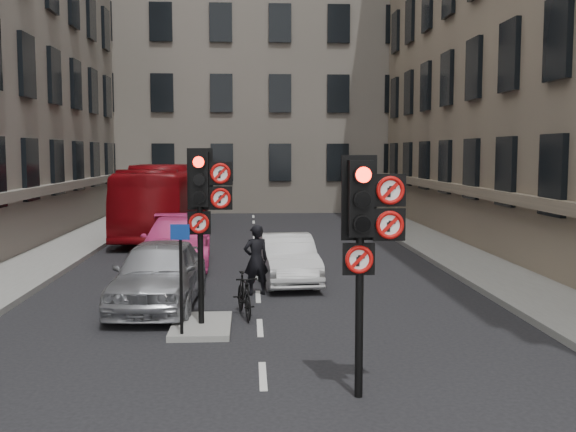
{
  "coord_description": "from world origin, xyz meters",
  "views": [
    {
      "loc": [
        -0.2,
        -8.61,
        3.62
      ],
      "look_at": [
        0.41,
        2.06,
        2.6
      ],
      "focal_mm": 42.0,
      "sensor_mm": 36.0,
      "label": 1
    }
  ],
  "objects": [
    {
      "name": "bus_red",
      "position": [
        -3.82,
        20.86,
        1.54
      ],
      "size": [
        2.96,
        11.13,
        3.08
      ],
      "primitive_type": "imported",
      "rotation": [
        0.0,
        0.0,
        -0.03
      ],
      "color": "maroon",
      "rests_on": "ground"
    },
    {
      "name": "car_silver",
      "position": [
        -2.32,
        7.0,
        0.79
      ],
      "size": [
        2.1,
        4.73,
        1.58
      ],
      "primitive_type": "imported",
      "rotation": [
        0.0,
        0.0,
        -0.05
      ],
      "color": "#A5A7AC",
      "rests_on": "ground"
    },
    {
      "name": "ground",
      "position": [
        0.0,
        0.0,
        0.0
      ],
      "size": [
        120.0,
        120.0,
        0.0
      ],
      "primitive_type": "plane",
      "color": "black",
      "rests_on": "ground"
    },
    {
      "name": "centre_island",
      "position": [
        -1.2,
        5.0,
        0.06
      ],
      "size": [
        1.2,
        2.0,
        0.12
      ],
      "primitive_type": "cube",
      "color": "gray",
      "rests_on": "ground"
    },
    {
      "name": "car_pink",
      "position": [
        -2.54,
        12.8,
        0.76
      ],
      "size": [
        2.37,
        5.31,
        1.51
      ],
      "primitive_type": "imported",
      "rotation": [
        0.0,
        0.0,
        0.05
      ],
      "color": "#EC4596",
      "rests_on": "ground"
    },
    {
      "name": "signal_far",
      "position": [
        -1.11,
        4.99,
        2.7
      ],
      "size": [
        0.91,
        0.4,
        3.58
      ],
      "color": "black",
      "rests_on": "centre_island"
    },
    {
      "name": "pavement_left",
      "position": [
        -7.2,
        12.0,
        0.08
      ],
      "size": [
        3.0,
        50.0,
        0.16
      ],
      "primitive_type": "cube",
      "color": "gray",
      "rests_on": "ground"
    },
    {
      "name": "pavement_right",
      "position": [
        7.2,
        12.0,
        0.08
      ],
      "size": [
        3.0,
        50.0,
        0.16
      ],
      "primitive_type": "cube",
      "color": "gray",
      "rests_on": "ground"
    },
    {
      "name": "info_sign",
      "position": [
        -1.52,
        4.18,
        1.5
      ],
      "size": [
        0.37,
        0.13,
        2.13
      ],
      "rotation": [
        0.0,
        0.0,
        -0.11
      ],
      "color": "black",
      "rests_on": "centre_island"
    },
    {
      "name": "motorcyclist",
      "position": [
        -0.05,
        8.25,
        0.9
      ],
      "size": [
        0.76,
        0.61,
        1.79
      ],
      "primitive_type": "imported",
      "rotation": [
        0.0,
        0.0,
        3.46
      ],
      "color": "black",
      "rests_on": "ground"
    },
    {
      "name": "car_white",
      "position": [
        0.83,
        9.86,
        0.66
      ],
      "size": [
        1.74,
        4.11,
        1.32
      ],
      "primitive_type": "imported",
      "rotation": [
        0.0,
        0.0,
        0.09
      ],
      "color": "silver",
      "rests_on": "ground"
    },
    {
      "name": "signal_near",
      "position": [
        1.49,
        0.99,
        2.58
      ],
      "size": [
        0.91,
        0.4,
        3.58
      ],
      "color": "black",
      "rests_on": "ground"
    },
    {
      "name": "building_far",
      "position": [
        0.0,
        38.0,
        10.0
      ],
      "size": [
        30.0,
        14.0,
        20.0
      ],
      "primitive_type": "cube",
      "color": "slate",
      "rests_on": "ground"
    },
    {
      "name": "motorcycle",
      "position": [
        -0.33,
        6.0,
        0.48
      ],
      "size": [
        0.73,
        1.67,
        0.97
      ],
      "primitive_type": "imported",
      "rotation": [
        0.0,
        0.0,
        0.17
      ],
      "color": "black",
      "rests_on": "ground"
    }
  ]
}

